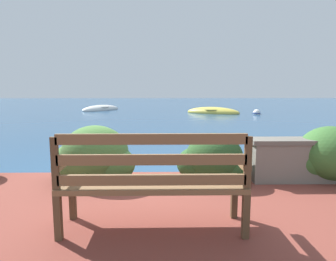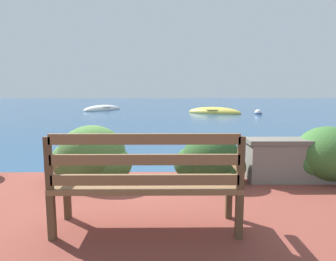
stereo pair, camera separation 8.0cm
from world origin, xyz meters
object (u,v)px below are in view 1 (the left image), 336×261
park_bench (153,179)px  mooring_buoy (257,113)px  rowboat_nearest (213,112)px  rowboat_mid (101,110)px

park_bench → mooring_buoy: park_bench is taller
park_bench → rowboat_nearest: size_ratio=0.49×
park_bench → mooring_buoy: bearing=72.5°
park_bench → rowboat_mid: size_ratio=0.54×
rowboat_nearest → rowboat_mid: bearing=7.1°
rowboat_mid → mooring_buoy: (9.65, -3.27, 0.02)m
park_bench → rowboat_mid: (-4.11, 17.82, -0.65)m
rowboat_nearest → rowboat_mid: 7.66m
rowboat_nearest → park_bench: bearing=104.5°
rowboat_mid → mooring_buoy: bearing=107.6°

